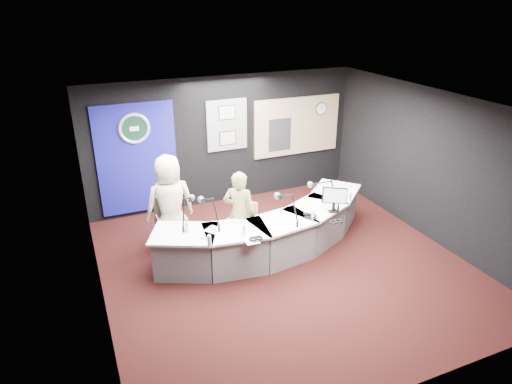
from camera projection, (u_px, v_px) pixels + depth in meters
name	position (u px, v px, depth m)	size (l,w,h in m)	color
ground	(285.00, 265.00, 7.94)	(6.00, 6.00, 0.00)	black
ceiling	(289.00, 106.00, 6.82)	(6.00, 6.00, 0.02)	silver
wall_back	(225.00, 141.00, 9.91)	(6.00, 0.02, 2.80)	black
wall_front	(413.00, 294.00, 4.85)	(6.00, 0.02, 2.80)	black
wall_left	(93.00, 225.00, 6.30)	(0.02, 6.00, 2.80)	black
wall_right	(431.00, 166.00, 8.46)	(0.02, 6.00, 2.80)	black
broadcast_desk	(269.00, 232.00, 8.24)	(4.50, 1.90, 0.75)	silver
backdrop_panel	(137.00, 159.00, 9.26)	(1.60, 0.05, 2.30)	navy
agency_seal	(134.00, 129.00, 8.97)	(0.63, 0.63, 0.07)	silver
seal_center	(134.00, 128.00, 8.97)	(0.48, 0.48, 0.01)	black
pinboard	(227.00, 125.00, 9.76)	(0.90, 0.04, 1.10)	slate
framed_photo_upper	(227.00, 113.00, 9.62)	(0.34, 0.02, 0.27)	gray
framed_photo_lower	(228.00, 138.00, 9.85)	(0.34, 0.02, 0.27)	gray
booth_window_frame	(297.00, 126.00, 10.45)	(2.12, 0.06, 1.32)	tan
booth_glow	(297.00, 126.00, 10.44)	(2.00, 0.02, 1.20)	#FFF0A1
equipment_rack	(280.00, 135.00, 10.33)	(0.55, 0.02, 0.75)	black
wall_clock	(321.00, 109.00, 10.50)	(0.28, 0.28, 0.01)	white
armchair_left	(172.00, 224.00, 8.27)	(0.57, 0.57, 1.01)	tan
armchair_right	(240.00, 231.00, 8.13)	(0.51, 0.51, 0.90)	tan
draped_jacket	(168.00, 213.00, 8.43)	(0.50, 0.10, 0.70)	#665F56
person_man	(170.00, 204.00, 8.11)	(0.88, 0.58, 1.81)	beige
person_woman	(239.00, 214.00, 7.99)	(0.58, 0.38, 1.59)	olive
computer_monitor	(334.00, 195.00, 8.05)	(0.44, 0.03, 0.30)	black
desk_phone	(311.00, 217.00, 7.93)	(0.18, 0.15, 0.05)	black
headphones_near	(336.00, 222.00, 7.77)	(0.24, 0.24, 0.04)	black
headphones_far	(256.00, 239.00, 7.24)	(0.21, 0.21, 0.04)	black
paper_stack	(216.00, 230.00, 7.52)	(0.23, 0.33, 0.00)	white
notepad	(251.00, 240.00, 7.23)	(0.21, 0.31, 0.00)	white
boom_mic_a	(187.00, 207.00, 7.63)	(0.43, 0.66, 0.60)	black
boom_mic_b	(210.00, 208.00, 7.61)	(0.23, 0.73, 0.60)	black
boom_mic_c	(287.00, 204.00, 7.76)	(0.21, 0.73, 0.60)	black
boom_mic_d	(324.00, 191.00, 8.28)	(0.40, 0.67, 0.60)	black
water_bottles	(280.00, 216.00, 7.79)	(3.21, 0.65, 0.18)	silver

